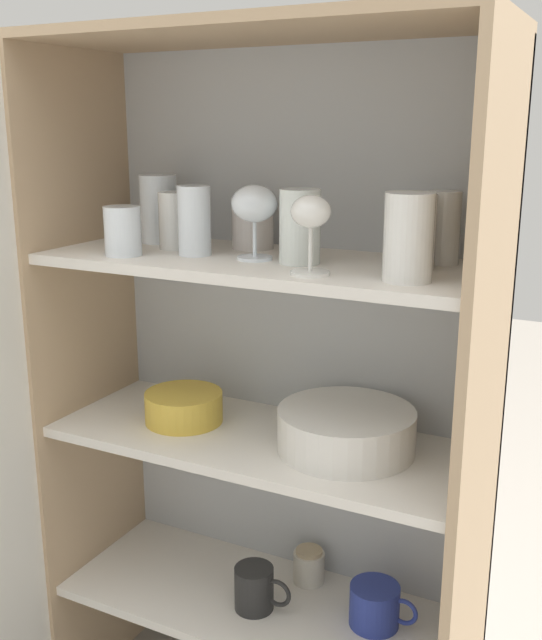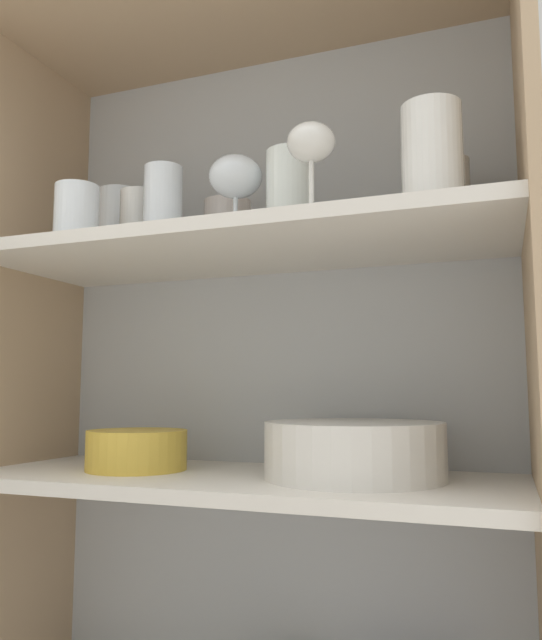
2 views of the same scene
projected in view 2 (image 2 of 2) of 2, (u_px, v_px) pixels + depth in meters
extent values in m
cube|color=#B2B7BC|center=(277.00, 443.00, 1.10)|extent=(0.86, 0.02, 1.42)
cube|color=tan|center=(16.00, 444.00, 1.09)|extent=(0.02, 0.36, 1.42)
cube|color=tan|center=(241.00, 8.00, 1.02)|extent=(0.86, 0.36, 0.02)
cube|color=silver|center=(238.00, 482.00, 0.93)|extent=(0.83, 0.32, 0.02)
cube|color=silver|center=(240.00, 249.00, 0.98)|extent=(0.83, 0.32, 0.02)
cylinder|color=white|center=(432.00, 158.00, 0.81)|extent=(0.08, 0.08, 0.14)
cylinder|color=white|center=(290.00, 194.00, 0.94)|extent=(0.07, 0.07, 0.13)
cylinder|color=white|center=(163.00, 207.00, 1.00)|extent=(0.06, 0.06, 0.13)
cylinder|color=white|center=(138.00, 223.00, 1.07)|extent=(0.06, 0.06, 0.11)
cylinder|color=white|center=(451.00, 200.00, 0.97)|extent=(0.06, 0.06, 0.13)
cylinder|color=white|center=(119.00, 228.00, 1.15)|extent=(0.08, 0.08, 0.14)
cylinder|color=silver|center=(227.00, 230.00, 1.09)|extent=(0.08, 0.08, 0.10)
cylinder|color=white|center=(76.00, 215.00, 0.98)|extent=(0.07, 0.07, 0.09)
cylinder|color=white|center=(426.00, 189.00, 0.91)|extent=(0.07, 0.07, 0.13)
cylinder|color=white|center=(312.00, 215.00, 0.83)|extent=(0.07, 0.07, 0.01)
cylinder|color=white|center=(311.00, 187.00, 0.84)|extent=(0.01, 0.01, 0.07)
ellipsoid|color=white|center=(311.00, 142.00, 0.84)|extent=(0.07, 0.07, 0.05)
cylinder|color=white|center=(237.00, 238.00, 0.96)|extent=(0.06, 0.06, 0.01)
cylinder|color=white|center=(238.00, 217.00, 0.96)|extent=(0.01, 0.01, 0.06)
ellipsoid|color=white|center=(238.00, 176.00, 0.97)|extent=(0.08, 0.08, 0.07)
cylinder|color=silver|center=(355.00, 476.00, 0.89)|extent=(0.26, 0.26, 0.01)
cylinder|color=silver|center=(355.00, 469.00, 0.89)|extent=(0.26, 0.26, 0.01)
cylinder|color=silver|center=(355.00, 463.00, 0.89)|extent=(0.26, 0.26, 0.01)
cylinder|color=silver|center=(354.00, 457.00, 0.90)|extent=(0.26, 0.26, 0.01)
cylinder|color=silver|center=(354.00, 450.00, 0.90)|extent=(0.26, 0.26, 0.01)
cylinder|color=silver|center=(354.00, 444.00, 0.90)|extent=(0.26, 0.26, 0.01)
cylinder|color=silver|center=(354.00, 437.00, 0.90)|extent=(0.26, 0.26, 0.01)
cylinder|color=silver|center=(354.00, 431.00, 0.90)|extent=(0.26, 0.26, 0.01)
cylinder|color=silver|center=(354.00, 425.00, 0.90)|extent=(0.26, 0.26, 0.01)
cylinder|color=gold|center=(137.00, 450.00, 1.00)|extent=(0.16, 0.16, 0.06)
torus|color=gold|center=(137.00, 433.00, 1.00)|extent=(0.16, 0.16, 0.01)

